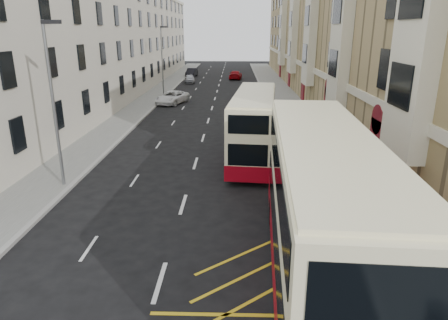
{
  "coord_description": "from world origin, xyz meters",
  "views": [
    {
      "loc": [
        2.36,
        -6.89,
        7.69
      ],
      "look_at": [
        1.91,
        9.48,
        2.35
      ],
      "focal_mm": 32.0,
      "sensor_mm": 36.0,
      "label": 1
    }
  ],
  "objects_px": {
    "street_lamp_far": "(162,57)",
    "car_silver": "(190,79)",
    "street_lamp_near": "(53,97)",
    "car_red": "(235,75)",
    "white_van": "(172,97)",
    "pedestrian_mid": "(437,267)",
    "pedestrian_far": "(384,215)",
    "double_decker_rear": "(254,125)",
    "double_decker_front": "(321,210)",
    "car_dark": "(192,72)"
  },
  "relations": [
    {
      "from": "street_lamp_far",
      "to": "car_silver",
      "type": "xyz_separation_m",
      "value": [
        1.79,
        12.47,
        -4.0
      ]
    },
    {
      "from": "street_lamp_near",
      "to": "car_silver",
      "type": "relative_size",
      "value": 2.14
    },
    {
      "from": "street_lamp_far",
      "to": "car_red",
      "type": "distance_m",
      "value": 20.21
    },
    {
      "from": "street_lamp_far",
      "to": "white_van",
      "type": "xyz_separation_m",
      "value": [
        1.85,
        -5.52,
        -3.95
      ]
    },
    {
      "from": "white_van",
      "to": "pedestrian_mid",
      "type": "bearing_deg",
      "value": -49.68
    },
    {
      "from": "street_lamp_far",
      "to": "street_lamp_near",
      "type": "bearing_deg",
      "value": -90.0
    },
    {
      "from": "pedestrian_mid",
      "to": "car_red",
      "type": "xyz_separation_m",
      "value": [
        -6.04,
        56.13,
        -0.24
      ]
    },
    {
      "from": "pedestrian_far",
      "to": "street_lamp_far",
      "type": "bearing_deg",
      "value": -60.4
    },
    {
      "from": "pedestrian_mid",
      "to": "white_van",
      "type": "relative_size",
      "value": 0.31
    },
    {
      "from": "double_decker_rear",
      "to": "double_decker_front",
      "type": "bearing_deg",
      "value": -77.74
    },
    {
      "from": "street_lamp_near",
      "to": "pedestrian_mid",
      "type": "distance_m",
      "value": 17.4
    },
    {
      "from": "white_van",
      "to": "car_silver",
      "type": "relative_size",
      "value": 1.31
    },
    {
      "from": "street_lamp_far",
      "to": "car_silver",
      "type": "height_order",
      "value": "street_lamp_far"
    },
    {
      "from": "white_van",
      "to": "car_dark",
      "type": "height_order",
      "value": "car_dark"
    },
    {
      "from": "double_decker_rear",
      "to": "street_lamp_near",
      "type": "bearing_deg",
      "value": -146.61
    },
    {
      "from": "car_red",
      "to": "white_van",
      "type": "bearing_deg",
      "value": 78.23
    },
    {
      "from": "street_lamp_near",
      "to": "pedestrian_far",
      "type": "distance_m",
      "value": 15.65
    },
    {
      "from": "white_van",
      "to": "double_decker_rear",
      "type": "bearing_deg",
      "value": -48.6
    },
    {
      "from": "street_lamp_near",
      "to": "white_van",
      "type": "height_order",
      "value": "street_lamp_near"
    },
    {
      "from": "double_decker_front",
      "to": "pedestrian_mid",
      "type": "distance_m",
      "value": 3.84
    },
    {
      "from": "double_decker_front",
      "to": "car_dark",
      "type": "relative_size",
      "value": 2.82
    },
    {
      "from": "double_decker_rear",
      "to": "car_red",
      "type": "bearing_deg",
      "value": 97.37
    },
    {
      "from": "pedestrian_far",
      "to": "car_dark",
      "type": "height_order",
      "value": "pedestrian_far"
    },
    {
      "from": "street_lamp_far",
      "to": "car_red",
      "type": "relative_size",
      "value": 1.72
    },
    {
      "from": "car_dark",
      "to": "street_lamp_near",
      "type": "bearing_deg",
      "value": -87.32
    },
    {
      "from": "double_decker_rear",
      "to": "car_red",
      "type": "relative_size",
      "value": 2.26
    },
    {
      "from": "double_decker_rear",
      "to": "white_van",
      "type": "relative_size",
      "value": 2.15
    },
    {
      "from": "street_lamp_near",
      "to": "car_silver",
      "type": "height_order",
      "value": "street_lamp_near"
    },
    {
      "from": "street_lamp_near",
      "to": "pedestrian_far",
      "type": "relative_size",
      "value": 4.25
    },
    {
      "from": "double_decker_rear",
      "to": "car_dark",
      "type": "bearing_deg",
      "value": 106.56
    },
    {
      "from": "double_decker_rear",
      "to": "car_dark",
      "type": "distance_m",
      "value": 46.79
    },
    {
      "from": "pedestrian_far",
      "to": "car_silver",
      "type": "relative_size",
      "value": 0.5
    },
    {
      "from": "street_lamp_far",
      "to": "car_silver",
      "type": "distance_m",
      "value": 13.22
    },
    {
      "from": "pedestrian_far",
      "to": "car_silver",
      "type": "bearing_deg",
      "value": -67.84
    },
    {
      "from": "double_decker_front",
      "to": "pedestrian_far",
      "type": "bearing_deg",
      "value": 44.69
    },
    {
      "from": "double_decker_rear",
      "to": "white_van",
      "type": "xyz_separation_m",
      "value": [
        -8.05,
        19.32,
        -1.42
      ]
    },
    {
      "from": "double_decker_rear",
      "to": "pedestrian_mid",
      "type": "xyz_separation_m",
      "value": [
        4.91,
        -13.51,
        -1.18
      ]
    },
    {
      "from": "street_lamp_far",
      "to": "pedestrian_mid",
      "type": "distance_m",
      "value": 41.28
    },
    {
      "from": "street_lamp_far",
      "to": "pedestrian_far",
      "type": "distance_m",
      "value": 38.12
    },
    {
      "from": "double_decker_front",
      "to": "white_van",
      "type": "relative_size",
      "value": 2.52
    },
    {
      "from": "street_lamp_near",
      "to": "car_dark",
      "type": "distance_m",
      "value": 51.28
    },
    {
      "from": "double_decker_front",
      "to": "car_red",
      "type": "relative_size",
      "value": 2.65
    },
    {
      "from": "street_lamp_far",
      "to": "car_red",
      "type": "bearing_deg",
      "value": 63.74
    },
    {
      "from": "white_van",
      "to": "car_red",
      "type": "height_order",
      "value": "white_van"
    },
    {
      "from": "double_decker_front",
      "to": "pedestrian_mid",
      "type": "bearing_deg",
      "value": -6.12
    },
    {
      "from": "double_decker_front",
      "to": "car_red",
      "type": "bearing_deg",
      "value": 96.1
    },
    {
      "from": "street_lamp_near",
      "to": "double_decker_rear",
      "type": "relative_size",
      "value": 0.76
    },
    {
      "from": "street_lamp_near",
      "to": "street_lamp_far",
      "type": "height_order",
      "value": "same"
    },
    {
      "from": "white_van",
      "to": "car_red",
      "type": "bearing_deg",
      "value": 92.23
    },
    {
      "from": "car_dark",
      "to": "pedestrian_mid",
      "type": "bearing_deg",
      "value": -73.09
    }
  ]
}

